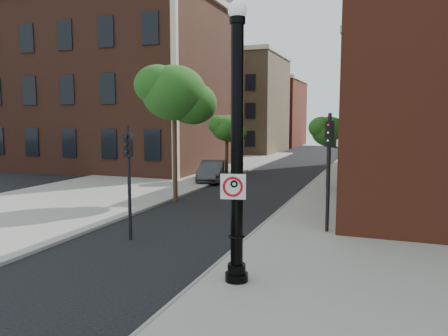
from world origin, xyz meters
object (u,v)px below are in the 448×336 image
at_px(lamppost, 237,159).
at_px(parked_car, 212,171).
at_px(traffic_signal_left, 129,163).
at_px(traffic_signal_right, 329,153).
at_px(no_parking_sign, 233,186).

bearing_deg(lamppost, parked_car, 113.80).
relative_size(lamppost, parked_car, 1.65).
bearing_deg(traffic_signal_left, parked_car, 90.90).
xyz_separation_m(lamppost, traffic_signal_left, (-5.00, 2.74, -0.57)).
distance_m(parked_car, traffic_signal_right, 14.81).
distance_m(lamppost, traffic_signal_right, 6.19).
height_order(traffic_signal_left, traffic_signal_right, traffic_signal_right).
distance_m(parked_car, traffic_signal_left, 14.96).
xyz_separation_m(lamppost, traffic_signal_right, (1.59, 5.97, -0.28)).
distance_m(lamppost, no_parking_sign, 0.72).
bearing_deg(no_parking_sign, lamppost, 63.73).
relative_size(no_parking_sign, traffic_signal_left, 0.16).
height_order(lamppost, traffic_signal_right, lamppost).
bearing_deg(parked_car, lamppost, -78.79).
height_order(no_parking_sign, traffic_signal_right, traffic_signal_right).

